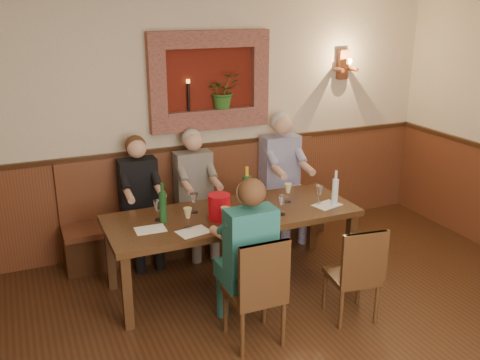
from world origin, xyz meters
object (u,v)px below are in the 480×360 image
(bench, at_px, (200,219))
(spittoon_bucket, at_px, (219,207))
(wine_bottle_green_a, at_px, (247,193))
(person_bench_left, at_px, (142,212))
(chair_near_left, at_px, (255,311))
(wine_bottle_green_b, at_px, (163,206))
(person_bench_right, at_px, (283,186))
(water_bottle, at_px, (335,191))
(person_bench_mid, at_px, (197,203))
(person_chair_front, at_px, (246,269))
(dining_table, at_px, (233,220))
(chair_near_right, at_px, (352,291))

(bench, relative_size, spittoon_bucket, 12.68)
(wine_bottle_green_a, bearing_deg, person_bench_left, 134.33)
(chair_near_left, relative_size, person_bench_left, 0.70)
(person_bench_left, xyz_separation_m, wine_bottle_green_b, (0.02, -0.79, 0.34))
(person_bench_right, xyz_separation_m, spittoon_bucket, (-1.16, -0.93, 0.25))
(person_bench_left, relative_size, spittoon_bucket, 5.77)
(chair_near_left, relative_size, person_bench_right, 0.64)
(water_bottle, bearing_deg, person_bench_left, 148.53)
(bench, relative_size, person_bench_mid, 2.18)
(bench, bearing_deg, wine_bottle_green_b, -126.60)
(bench, height_order, person_bench_right, person_bench_right)
(person_chair_front, bearing_deg, person_bench_left, 106.56)
(person_chair_front, xyz_separation_m, water_bottle, (1.22, 0.58, 0.32))
(dining_table, xyz_separation_m, spittoon_bucket, (-0.17, -0.09, 0.19))
(bench, relative_size, chair_near_right, 3.41)
(chair_near_left, distance_m, spittoon_bucket, 1.05)
(dining_table, xyz_separation_m, person_bench_right, (0.99, 0.84, -0.06))
(person_bench_left, height_order, wine_bottle_green_a, person_bench_left)
(spittoon_bucket, xyz_separation_m, wine_bottle_green_b, (-0.49, 0.14, 0.03))
(spittoon_bucket, relative_size, wine_bottle_green_a, 0.53)
(chair_near_right, relative_size, water_bottle, 2.51)
(dining_table, distance_m, person_chair_front, 0.81)
(chair_near_left, xyz_separation_m, person_bench_left, (-0.48, 1.79, 0.29))
(person_bench_right, bearing_deg, person_bench_left, 179.87)
(chair_near_left, height_order, wine_bottle_green_b, wine_bottle_green_b)
(chair_near_left, bearing_deg, chair_near_right, -1.16)
(chair_near_right, bearing_deg, chair_near_left, -173.84)
(spittoon_bucket, bearing_deg, chair_near_right, -45.18)
(chair_near_right, distance_m, water_bottle, 1.05)
(person_bench_mid, distance_m, person_bench_right, 1.07)
(wine_bottle_green_a, xyz_separation_m, wine_bottle_green_b, (-0.81, 0.06, -0.04))
(water_bottle, bearing_deg, spittoon_bucket, 174.66)
(spittoon_bucket, distance_m, wine_bottle_green_a, 0.33)
(dining_table, relative_size, spittoon_bucket, 10.14)
(person_bench_mid, relative_size, person_bench_right, 0.93)
(person_bench_left, bearing_deg, dining_table, -50.67)
(wine_bottle_green_a, bearing_deg, person_bench_mid, 104.49)
(wine_bottle_green_b, xyz_separation_m, water_bottle, (1.68, -0.25, -0.01))
(wine_bottle_green_b, relative_size, water_bottle, 1.07)
(bench, relative_size, water_bottle, 8.56)
(wine_bottle_green_a, bearing_deg, bench, 98.51)
(bench, relative_size, wine_bottle_green_a, 6.75)
(chair_near_right, distance_m, person_bench_mid, 2.01)
(spittoon_bucket, bearing_deg, water_bottle, -5.34)
(bench, height_order, chair_near_left, bench)
(bench, bearing_deg, person_chair_front, -96.85)
(person_chair_front, height_order, wine_bottle_green_b, person_chair_front)
(dining_table, bearing_deg, wine_bottle_green_b, 175.94)
(person_chair_front, bearing_deg, chair_near_left, -90.07)
(person_bench_right, bearing_deg, spittoon_bucket, -141.42)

